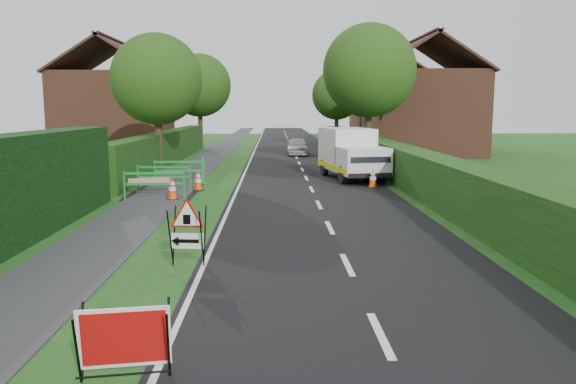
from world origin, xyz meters
name	(u,v)px	position (x,y,z in m)	size (l,w,h in m)	color
ground	(216,282)	(0.00, 0.00, 0.00)	(120.00, 120.00, 0.00)	#174C15
road_surface	(292,147)	(2.50, 35.00, 0.00)	(6.00, 90.00, 0.02)	black
footpath	(223,148)	(-3.00, 35.00, 0.01)	(2.00, 90.00, 0.02)	#2D2D30
hedge_west_far	(167,164)	(-5.00, 22.00, 0.00)	(1.00, 24.00, 1.80)	#14380F
hedge_east	(391,176)	(6.50, 16.00, 0.00)	(1.20, 50.00, 1.50)	#14380F
house_west	(115,111)	(-10.00, 30.00, 2.90)	(7.50, 7.40, 7.88)	brown
house_east_a	(422,111)	(11.00, 28.00, 2.90)	(7.50, 7.40, 7.88)	brown
house_east_b	(393,111)	(12.00, 42.00, 2.90)	(7.50, 7.40, 7.88)	brown
tree_nw	(157,79)	(-4.60, 18.00, 4.48)	(4.40, 4.40, 6.70)	#2D2116
tree_ne	(369,71)	(6.40, 22.00, 5.17)	(5.20, 5.20, 7.79)	#2D2116
tree_fw	(200,85)	(-4.60, 34.00, 4.83)	(4.80, 4.80, 7.24)	#2D2116
tree_fe	(337,95)	(6.40, 38.00, 4.22)	(4.20, 4.20, 6.33)	#2D2116
red_rect_sign	(124,339)	(-0.66, -3.68, 0.50)	(1.09, 0.76, 0.87)	black
triangle_sign	(185,227)	(-0.69, 1.02, 0.80)	(0.86, 0.86, 1.15)	black
works_van	(351,152)	(4.46, 14.84, 1.17)	(2.66, 5.10, 2.21)	silver
traffic_cone_0	(373,178)	(4.94, 11.96, 0.39)	(0.38, 0.38, 0.79)	black
traffic_cone_1	(363,172)	(4.90, 14.21, 0.39)	(0.38, 0.38, 0.79)	black
traffic_cone_2	(364,169)	(5.11, 15.06, 0.39)	(0.38, 0.38, 0.79)	black
traffic_cone_3	(172,188)	(-2.42, 9.26, 0.39)	(0.38, 0.38, 0.79)	black
traffic_cone_4	(198,180)	(-1.83, 11.46, 0.39)	(0.38, 0.38, 0.79)	black
ped_barrier_0	(154,182)	(-3.02, 9.23, 0.63)	(2.08, 0.49, 1.00)	#188430
ped_barrier_1	(164,175)	(-3.07, 11.22, 0.63)	(2.08, 0.51, 1.00)	#188430
ped_barrier_2	(180,169)	(-2.84, 13.33, 0.63)	(2.08, 0.50, 1.00)	#188430
ped_barrier_3	(203,166)	(-2.02, 14.41, 0.63)	(0.58, 2.09, 1.00)	#188430
redwhite_plank	(150,193)	(-3.53, 10.78, 0.00)	(1.50, 0.04, 0.25)	red
litter_can	(124,363)	(-0.81, -3.24, 0.00)	(0.07, 0.07, 0.12)	#BF7F4C
hatchback_car	(298,146)	(2.65, 27.63, 0.58)	(1.38, 3.43, 1.17)	silver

